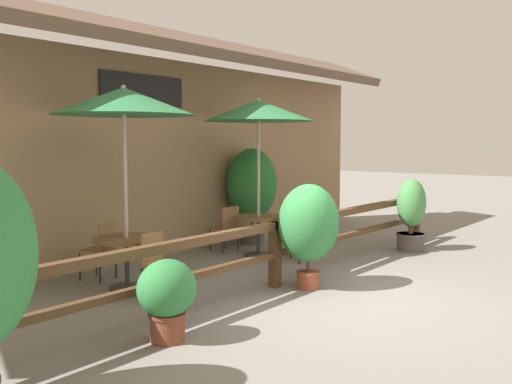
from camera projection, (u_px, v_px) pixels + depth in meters
The scene contains 15 objects.
ground_plane at pixel (338, 299), 7.63m from camera, with size 60.00×60.00×0.00m, color gray.
building_facade at pixel (135, 138), 9.97m from camera, with size 14.28×1.49×4.23m.
patio_railing at pixel (275, 239), 8.21m from camera, with size 10.40×0.14×0.95m.
patio_umbrella_near at pixel (124, 102), 7.96m from camera, with size 2.01×2.01×2.89m.
dining_table_near at pixel (127, 248), 8.15m from camera, with size 0.95×0.95×0.74m.
chair_near_streetside at pixel (159, 261), 7.68m from camera, with size 0.45×0.45×0.88m.
chair_near_wallside at pixel (101, 248), 8.66m from camera, with size 0.51×0.51×0.88m.
patio_umbrella_middle at pixel (259, 111), 10.31m from camera, with size 2.01×2.01×2.89m.
dining_table_middle at pixel (258, 224), 10.49m from camera, with size 0.95×0.95×0.74m.
chair_middle_streetside at pixel (292, 233), 10.07m from camera, with size 0.46×0.46×0.88m.
chair_middle_wallside at pixel (226, 226), 10.89m from camera, with size 0.48×0.48×0.88m.
potted_plant_broad_leaf at pixel (411, 213), 10.96m from camera, with size 0.60×0.56×1.39m.
potted_plant_tall_tropical at pixel (167, 295), 5.97m from camera, with size 0.66×0.59×0.88m.
potted_plant_entrance_palm at pixel (309, 225), 8.10m from camera, with size 0.93×0.84×1.50m.
potted_plant_small_flowering at pixel (252, 187), 11.75m from camera, with size 1.10×0.99×1.97m.
Camera 1 is at (-6.55, -3.76, 2.10)m, focal length 40.00 mm.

